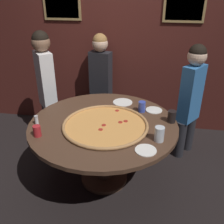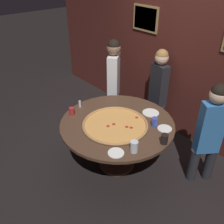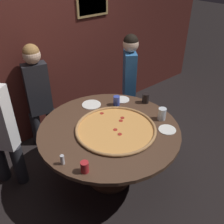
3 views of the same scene
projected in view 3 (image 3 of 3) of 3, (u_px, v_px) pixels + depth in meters
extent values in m
plane|color=black|center=(109.00, 177.00, 3.05)|extent=(24.00, 24.00, 0.00)
cube|color=#4C1E19|center=(42.00, 45.00, 3.21)|extent=(6.40, 0.06, 2.60)
cube|color=#9E7F4C|center=(92.00, 1.00, 3.37)|extent=(0.52, 0.02, 0.40)
cube|color=#B2A893|center=(93.00, 1.00, 3.36)|extent=(0.46, 0.01, 0.34)
cylinder|color=#4C3323|center=(109.00, 130.00, 2.65)|extent=(1.50, 1.50, 0.04)
cylinder|color=#4C3323|center=(109.00, 155.00, 2.85)|extent=(0.16, 0.16, 0.70)
cylinder|color=#4C3323|center=(109.00, 176.00, 3.03)|extent=(0.52, 0.52, 0.04)
cylinder|color=#E0994C|center=(116.00, 129.00, 2.62)|extent=(0.81, 0.81, 0.01)
torus|color=#B27F4C|center=(116.00, 129.00, 2.61)|extent=(0.85, 0.85, 0.03)
cylinder|color=#A8281E|center=(122.00, 118.00, 2.78)|extent=(0.04, 0.04, 0.00)
cylinder|color=#A8281E|center=(121.00, 121.00, 2.73)|extent=(0.04, 0.04, 0.00)
cylinder|color=#A8281E|center=(102.00, 113.00, 2.86)|extent=(0.04, 0.04, 0.00)
cylinder|color=#A8281E|center=(115.00, 130.00, 2.60)|extent=(0.04, 0.04, 0.00)
cylinder|color=#A8281E|center=(120.00, 134.00, 2.53)|extent=(0.04, 0.04, 0.00)
cylinder|color=#384CB7|center=(117.00, 101.00, 3.01)|extent=(0.08, 0.08, 0.12)
cylinder|color=#B22328|center=(85.00, 167.00, 2.10)|extent=(0.07, 0.07, 0.11)
cylinder|color=black|center=(146.00, 98.00, 3.06)|extent=(0.08, 0.08, 0.12)
cylinder|color=silver|center=(162.00, 114.00, 2.75)|extent=(0.09, 0.09, 0.14)
cylinder|color=white|center=(122.00, 100.00, 3.14)|extent=(0.18, 0.18, 0.01)
cylinder|color=white|center=(91.00, 105.00, 3.04)|extent=(0.23, 0.23, 0.01)
cylinder|color=white|center=(167.00, 130.00, 2.61)|extent=(0.18, 0.18, 0.01)
cylinder|color=silver|center=(62.00, 160.00, 2.18)|extent=(0.04, 0.04, 0.08)
cylinder|color=#B7B7BC|center=(62.00, 156.00, 2.15)|extent=(0.04, 0.04, 0.01)
cylinder|color=#232328|center=(127.00, 107.00, 3.94)|extent=(0.18, 0.18, 0.49)
cylinder|color=#232328|center=(129.00, 114.00, 3.76)|extent=(0.18, 0.18, 0.49)
cube|color=#3370B2|center=(129.00, 76.00, 3.53)|extent=(0.30, 0.33, 0.69)
sphere|color=beige|center=(131.00, 44.00, 3.29)|extent=(0.21, 0.21, 0.21)
sphere|color=black|center=(131.00, 41.00, 3.27)|extent=(0.20, 0.20, 0.20)
cylinder|color=#232328|center=(52.00, 124.00, 3.54)|extent=(0.16, 0.16, 0.49)
cylinder|color=#232328|center=(37.00, 129.00, 3.45)|extent=(0.16, 0.16, 0.49)
cube|color=#232328|center=(38.00, 89.00, 3.18)|extent=(0.32, 0.22, 0.69)
sphere|color=beige|center=(31.00, 55.00, 2.93)|extent=(0.21, 0.21, 0.21)
sphere|color=#9E703D|center=(31.00, 52.00, 2.91)|extent=(0.20, 0.20, 0.20)
cylinder|color=#232328|center=(19.00, 164.00, 2.86)|extent=(0.20, 0.20, 0.52)
cylinder|color=#232328|center=(1.00, 161.00, 2.90)|extent=(0.20, 0.20, 0.52)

